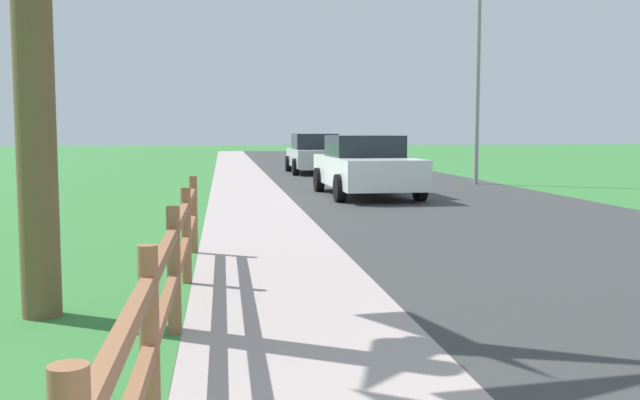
% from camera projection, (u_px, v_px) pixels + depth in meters
% --- Properties ---
extents(ground_plane, '(120.00, 120.00, 0.00)m').
position_uv_depth(ground_plane, '(270.00, 178.00, 25.73)').
color(ground_plane, '#367B39').
extents(road_asphalt, '(7.00, 66.00, 0.01)m').
position_uv_depth(road_asphalt, '(357.00, 174.00, 28.16)').
color(road_asphalt, '#3A3A3A').
rests_on(road_asphalt, ground).
extents(curb_concrete, '(6.00, 66.00, 0.01)m').
position_uv_depth(curb_concrete, '(187.00, 175.00, 27.31)').
color(curb_concrete, '#B09E9B').
rests_on(curb_concrete, ground).
extents(grass_verge, '(5.00, 66.00, 0.00)m').
position_uv_depth(grass_verge, '(146.00, 176.00, 27.11)').
color(grass_verge, '#367B39').
rests_on(grass_verge, ground).
extents(rail_fence, '(0.11, 10.19, 1.05)m').
position_uv_depth(rail_fence, '(164.00, 287.00, 4.92)').
color(rail_fence, '#935F3F').
rests_on(rail_fence, ground).
extents(parked_suv_white, '(2.27, 4.95, 1.55)m').
position_uv_depth(parked_suv_white, '(366.00, 166.00, 18.68)').
color(parked_suv_white, white).
rests_on(parked_suv_white, ground).
extents(parked_car_silver, '(2.05, 4.56, 1.55)m').
position_uv_depth(parked_car_silver, '(315.00, 154.00, 28.76)').
color(parked_car_silver, '#B7BABF').
rests_on(parked_car_silver, ground).
extents(street_lamp, '(1.17, 0.20, 6.05)m').
position_uv_depth(street_lamp, '(482.00, 67.00, 22.51)').
color(street_lamp, gray).
rests_on(street_lamp, ground).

